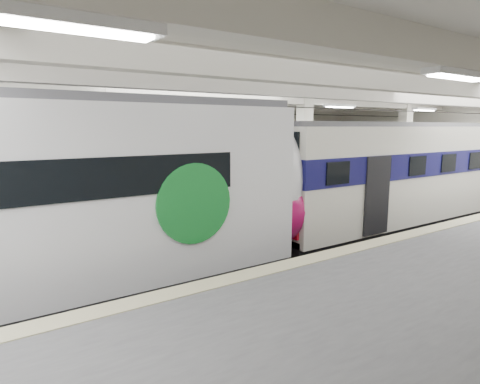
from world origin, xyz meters
TOP-DOWN VIEW (x-y plane):
  - station_hall at (0.00, -1.74)m, footprint 36.00×24.00m
  - modern_emu at (-5.05, -0.00)m, footprint 15.03×3.10m
  - older_rer at (7.31, 0.00)m, footprint 12.82×2.83m
  - far_train at (-5.99, 5.50)m, footprint 15.02×3.76m

SIDE VIEW (x-z plane):
  - older_rer at x=7.31m, z-range 0.11..4.36m
  - modern_emu at x=-5.05m, z-range -0.04..4.75m
  - far_train at x=-5.99m, z-range 0.08..4.79m
  - station_hall at x=0.00m, z-range 0.37..6.12m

